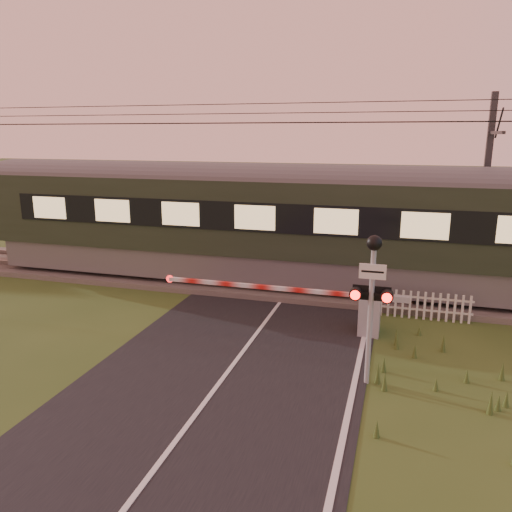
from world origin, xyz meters
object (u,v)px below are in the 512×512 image
(boom_gate, at_px, (357,309))
(catenary_mast, at_px, (485,188))
(crossing_signal, at_px, (372,284))
(picket_fence, at_px, (421,305))

(boom_gate, bearing_deg, catenary_mast, 56.88)
(boom_gate, height_order, crossing_signal, crossing_signal)
(crossing_signal, bearing_deg, catenary_mast, 69.56)
(crossing_signal, bearing_deg, picket_fence, 74.48)
(boom_gate, distance_m, catenary_mast, 7.16)
(picket_fence, height_order, catenary_mast, catenary_mast)
(catenary_mast, bearing_deg, crossing_signal, -110.44)
(boom_gate, height_order, catenary_mast, catenary_mast)
(catenary_mast, bearing_deg, picket_fence, -115.25)
(boom_gate, xyz_separation_m, picket_fence, (1.67, 1.42, -0.20))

